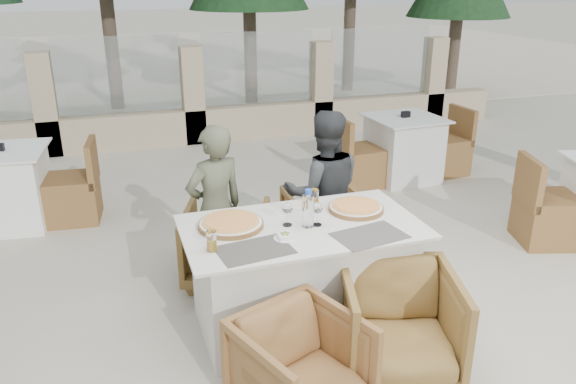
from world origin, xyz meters
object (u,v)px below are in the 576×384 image
object	(u,v)px
bg_table_a	(6,188)
pizza_left	(231,223)
bg_table_b	(403,148)
armchair_near_left	(301,368)
armchair_far_right	(323,223)
beer_glass_right	(314,198)
water_bottle	(308,208)
armchair_near_right	(399,322)
diner_right	(323,193)
wine_glass_centre	(287,213)
olive_dish	(285,235)
dining_table	(302,276)
wine_glass_near	(317,213)
pizza_right	(356,207)
diner_left	(216,209)
armchair_far_left	(227,244)
beer_glass_left	(212,241)

from	to	relation	value
bg_table_a	pizza_left	bearing A→B (deg)	-48.08
bg_table_b	armchair_near_left	bearing A→B (deg)	-129.96
armchair_far_right	beer_glass_right	bearing A→B (deg)	65.64
water_bottle	armchair_near_right	distance (m)	0.92
diner_right	bg_table_a	distance (m)	3.19
wine_glass_centre	armchair_near_left	bearing A→B (deg)	-103.16
bg_table_b	bg_table_a	bearing A→B (deg)	176.59
bg_table_b	olive_dish	bearing A→B (deg)	-134.78
pizza_left	armchair_near_right	xyz separation A→B (m)	(0.87, -0.77, -0.47)
dining_table	wine_glass_near	xyz separation A→B (m)	(0.10, -0.03, 0.48)
olive_dish	armchair_far_right	world-z (taller)	olive_dish
pizza_right	armchair_far_right	bearing A→B (deg)	83.50
diner_left	armchair_far_left	bearing A→B (deg)	-155.32
diner_left	armchair_near_left	bearing A→B (deg)	77.25
water_bottle	diner_left	distance (m)	0.91
armchair_near_left	armchair_near_right	size ratio (longest dim) A/B	0.91
bg_table_b	diner_left	bearing A→B (deg)	-149.04
beer_glass_left	beer_glass_right	bearing A→B (deg)	28.47
water_bottle	armchair_far_right	xyz separation A→B (m)	(0.51, 0.99, -0.61)
armchair_far_left	armchair_near_left	distance (m)	1.62
wine_glass_near	diner_left	world-z (taller)	diner_left
pizza_right	pizza_left	bearing A→B (deg)	179.34
dining_table	beer_glass_left	size ratio (longest dim) A/B	12.46
dining_table	diner_right	xyz separation A→B (m)	(0.44, 0.72, 0.30)
pizza_left	wine_glass_centre	world-z (taller)	wine_glass_centre
wine_glass_centre	pizza_right	bearing A→B (deg)	8.91
armchair_far_left	diner_right	xyz separation A→B (m)	(0.80, -0.08, 0.37)
water_bottle	beer_glass_left	distance (m)	0.70
pizza_right	diner_left	bearing A→B (deg)	146.67
diner_right	armchair_far_left	bearing A→B (deg)	5.37
pizza_left	olive_dish	size ratio (longest dim) A/B	3.98
dining_table	armchair_far_left	distance (m)	0.88
armchair_near_right	diner_left	distance (m)	1.64
wine_glass_centre	diner_right	distance (m)	0.89
pizza_left	beer_glass_left	size ratio (longest dim) A/B	3.41
pizza_right	armchair_near_right	distance (m)	0.89
beer_glass_right	armchair_far_left	size ratio (longest dim) A/B	0.19
dining_table	wine_glass_near	distance (m)	0.49
wine_glass_centre	diner_left	distance (m)	0.79
diner_left	bg_table_a	distance (m)	2.51
armchair_near_left	diner_right	distance (m)	1.75
dining_table	beer_glass_left	xyz separation A→B (m)	(-0.64, -0.17, 0.45)
diner_right	wine_glass_near	bearing A→B (deg)	76.35
wine_glass_near	beer_glass_right	distance (m)	0.32
armchair_far_left	diner_right	world-z (taller)	diner_right
olive_dish	diner_right	bearing A→B (deg)	55.06
pizza_right	armchair_far_left	xyz separation A→B (m)	(-0.80, 0.68, -0.48)
olive_dish	diner_left	world-z (taller)	diner_left
armchair_near_right	diner_left	xyz separation A→B (m)	(-0.86, 1.35, 0.34)
pizza_right	olive_dish	distance (m)	0.68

